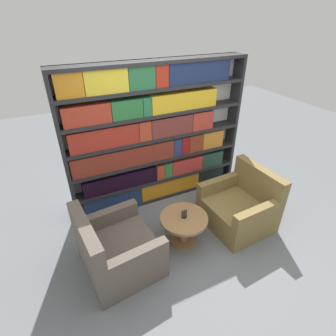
# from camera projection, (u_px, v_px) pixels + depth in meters

# --- Properties ---
(ground_plane) EXTENTS (14.00, 14.00, 0.00)m
(ground_plane) POSITION_uv_depth(u_px,v_px,m) (200.00, 250.00, 3.65)
(ground_plane) COLOR slate
(bookshelf) EXTENTS (2.91, 0.30, 2.30)m
(bookshelf) POSITION_uv_depth(u_px,v_px,m) (154.00, 138.00, 4.15)
(bookshelf) COLOR silver
(bookshelf) RESTS_ON ground_plane
(armchair_left) EXTENTS (0.97, 1.03, 0.89)m
(armchair_left) POSITION_uv_depth(u_px,v_px,m) (116.00, 251.00, 3.27)
(armchair_left) COLOR brown
(armchair_left) RESTS_ON ground_plane
(armchair_right) EXTENTS (0.92, 0.99, 0.89)m
(armchair_right) POSITION_uv_depth(u_px,v_px,m) (240.00, 207.00, 3.99)
(armchair_right) COLOR olive
(armchair_right) RESTS_ON ground_plane
(coffee_table) EXTENTS (0.66, 0.66, 0.46)m
(coffee_table) POSITION_uv_depth(u_px,v_px,m) (184.00, 224.00, 3.62)
(coffee_table) COLOR olive
(coffee_table) RESTS_ON ground_plane
(table_sign) EXTENTS (0.08, 0.06, 0.12)m
(table_sign) POSITION_uv_depth(u_px,v_px,m) (184.00, 214.00, 3.53)
(table_sign) COLOR black
(table_sign) RESTS_ON coffee_table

